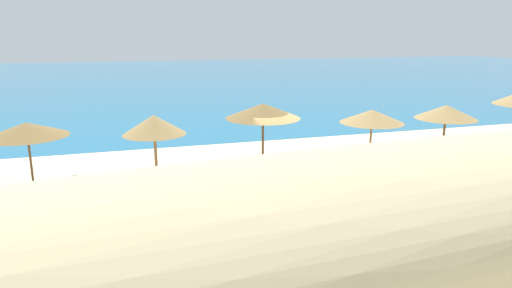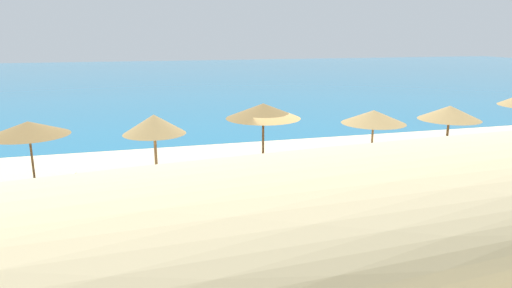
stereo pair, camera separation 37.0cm
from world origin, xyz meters
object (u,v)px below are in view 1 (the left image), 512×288
(beach_umbrella_5, at_px, (372,116))
(beach_umbrella_6, at_px, (446,112))
(beach_umbrella_4, at_px, (263,111))
(lounge_chair_1, at_px, (61,197))
(beach_umbrella_2, at_px, (27,130))
(beach_umbrella_3, at_px, (154,125))
(lounge_chair_0, at_px, (290,175))

(beach_umbrella_5, height_order, beach_umbrella_6, beach_umbrella_5)
(beach_umbrella_4, height_order, lounge_chair_1, beach_umbrella_4)
(beach_umbrella_2, height_order, beach_umbrella_4, beach_umbrella_4)
(beach_umbrella_4, bearing_deg, lounge_chair_1, -171.19)
(beach_umbrella_5, bearing_deg, beach_umbrella_3, 179.50)
(beach_umbrella_5, xyz_separation_m, lounge_chair_0, (-3.75, -1.12, -1.67))
(beach_umbrella_3, distance_m, lounge_chair_1, 3.64)
(beach_umbrella_2, relative_size, beach_umbrella_4, 0.89)
(beach_umbrella_5, bearing_deg, lounge_chair_1, -175.39)
(beach_umbrella_3, xyz_separation_m, lounge_chair_1, (-2.95, -0.97, -1.89))
(beach_umbrella_3, xyz_separation_m, beach_umbrella_6, (11.82, 0.23, -0.18))
(beach_umbrella_4, distance_m, lounge_chair_1, 7.20)
(beach_umbrella_3, xyz_separation_m, beach_umbrella_5, (8.17, -0.07, -0.12))
(beach_umbrella_2, height_order, lounge_chair_0, beach_umbrella_2)
(beach_umbrella_2, distance_m, lounge_chair_1, 2.50)
(lounge_chair_1, bearing_deg, lounge_chair_0, -59.83)
(beach_umbrella_4, height_order, lounge_chair_0, beach_umbrella_4)
(beach_umbrella_2, relative_size, lounge_chair_0, 1.71)
(beach_umbrella_4, bearing_deg, beach_umbrella_2, 178.05)
(beach_umbrella_3, height_order, beach_umbrella_4, beach_umbrella_4)
(beach_umbrella_3, relative_size, lounge_chair_0, 1.77)
(beach_umbrella_6, bearing_deg, beach_umbrella_3, -178.87)
(beach_umbrella_4, bearing_deg, lounge_chair_0, -64.94)
(beach_umbrella_3, relative_size, lounge_chair_1, 1.69)
(beach_umbrella_2, bearing_deg, beach_umbrella_6, -0.41)
(beach_umbrella_6, bearing_deg, beach_umbrella_5, -175.20)
(beach_umbrella_5, xyz_separation_m, beach_umbrella_6, (3.64, 0.31, -0.06))
(beach_umbrella_5, xyz_separation_m, lounge_chair_1, (-11.13, -0.90, -1.77))
(beach_umbrella_3, height_order, beach_umbrella_5, beach_umbrella_3)
(beach_umbrella_5, bearing_deg, beach_umbrella_4, 177.97)
(beach_umbrella_2, distance_m, lounge_chair_0, 8.67)
(beach_umbrella_6, bearing_deg, lounge_chair_1, -175.34)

